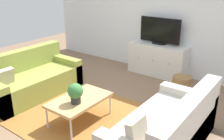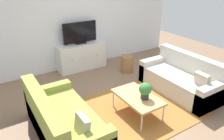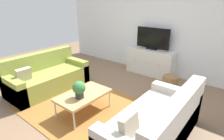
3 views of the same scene
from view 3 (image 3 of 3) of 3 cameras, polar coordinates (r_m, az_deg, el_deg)
name	(u,v)px [view 3 (image 3 of 3)]	position (r m, az deg, el deg)	size (l,w,h in m)	color
ground_plane	(93,106)	(3.76, -5.85, -11.13)	(10.00, 10.00, 0.00)	#84664C
wall_back	(156,25)	(5.34, 13.64, 13.51)	(6.40, 0.12, 2.70)	white
area_rug	(88,109)	(3.67, -7.52, -11.99)	(2.50, 1.90, 0.01)	#9E662D
couch_left_side	(46,77)	(4.61, -19.78, -2.12)	(0.86, 1.82, 0.84)	olive
couch_right_side	(158,126)	(2.86, 14.29, -16.59)	(0.86, 1.82, 0.84)	beige
coffee_table	(83,95)	(3.41, -8.94, -7.82)	(0.59, 0.98, 0.39)	tan
potted_plant	(79,89)	(3.20, -10.23, -5.83)	(0.23, 0.23, 0.31)	#2D2D2D
tv_console	(150,62)	(5.28, 11.93, 2.53)	(1.33, 0.47, 0.72)	silver
flat_screen_tv	(153,39)	(5.13, 12.58, 9.52)	(0.94, 0.16, 0.59)	black
wicker_basket	(170,86)	(4.25, 17.58, -4.66)	(0.34, 0.34, 0.45)	olive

